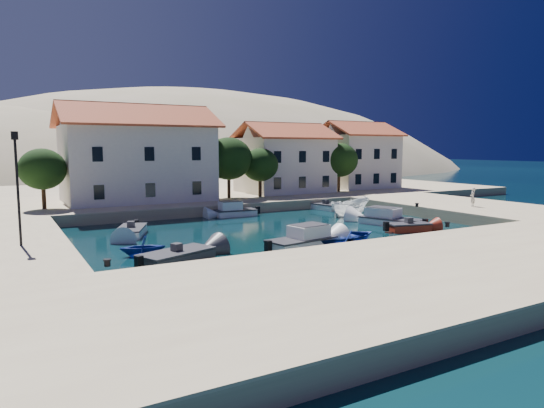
{
  "coord_description": "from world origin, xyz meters",
  "views": [
    {
      "loc": [
        -18.39,
        -21.6,
        6.36
      ],
      "look_at": [
        0.04,
        10.93,
        2.0
      ],
      "focal_mm": 32.0,
      "sensor_mm": 36.0,
      "label": 1
    }
  ],
  "objects_px": {
    "building_mid": "(284,157)",
    "building_right": "(357,154)",
    "building_left": "(137,152)",
    "lamppost": "(17,177)",
    "cabin_cruiser_east": "(391,219)",
    "cabin_cruiser_south": "(301,240)",
    "pedestrian": "(473,197)",
    "rowboat_south": "(344,242)",
    "boat_east": "(350,216)"
  },
  "relations": [
    {
      "from": "lamppost",
      "to": "rowboat_south",
      "type": "distance_m",
      "value": 20.16
    },
    {
      "from": "building_mid",
      "to": "building_right",
      "type": "bearing_deg",
      "value": 4.76
    },
    {
      "from": "pedestrian",
      "to": "building_right",
      "type": "bearing_deg",
      "value": -120.1
    },
    {
      "from": "cabin_cruiser_south",
      "to": "cabin_cruiser_east",
      "type": "height_order",
      "value": "same"
    },
    {
      "from": "rowboat_south",
      "to": "boat_east",
      "type": "xyz_separation_m",
      "value": [
        8.46,
        9.94,
        0.0
      ]
    },
    {
      "from": "cabin_cruiser_east",
      "to": "building_right",
      "type": "bearing_deg",
      "value": -52.51
    },
    {
      "from": "building_left",
      "to": "rowboat_south",
      "type": "xyz_separation_m",
      "value": [
        7.66,
        -24.05,
        -5.94
      ]
    },
    {
      "from": "lamppost",
      "to": "cabin_cruiser_east",
      "type": "height_order",
      "value": "lamppost"
    },
    {
      "from": "rowboat_south",
      "to": "pedestrian",
      "type": "xyz_separation_m",
      "value": [
        17.63,
        3.72,
        1.87
      ]
    },
    {
      "from": "building_mid",
      "to": "cabin_cruiser_east",
      "type": "height_order",
      "value": "building_mid"
    },
    {
      "from": "building_left",
      "to": "lamppost",
      "type": "bearing_deg",
      "value": -119.9
    },
    {
      "from": "boat_east",
      "to": "building_left",
      "type": "bearing_deg",
      "value": 40.3
    },
    {
      "from": "building_mid",
      "to": "building_right",
      "type": "distance_m",
      "value": 12.04
    },
    {
      "from": "lamppost",
      "to": "building_left",
      "type": "bearing_deg",
      "value": 60.1
    },
    {
      "from": "boat_east",
      "to": "cabin_cruiser_east",
      "type": "bearing_deg",
      "value": 166.37
    },
    {
      "from": "building_left",
      "to": "building_mid",
      "type": "bearing_deg",
      "value": 3.18
    },
    {
      "from": "building_right",
      "to": "cabin_cruiser_east",
      "type": "distance_m",
      "value": 26.83
    },
    {
      "from": "building_mid",
      "to": "lamppost",
      "type": "relative_size",
      "value": 1.69
    },
    {
      "from": "building_left",
      "to": "pedestrian",
      "type": "height_order",
      "value": "building_left"
    },
    {
      "from": "building_right",
      "to": "rowboat_south",
      "type": "xyz_separation_m",
      "value": [
        -22.34,
        -26.05,
        -5.47
      ]
    },
    {
      "from": "lamppost",
      "to": "cabin_cruiser_south",
      "type": "height_order",
      "value": "lamppost"
    },
    {
      "from": "cabin_cruiser_east",
      "to": "pedestrian",
      "type": "distance_m",
      "value": 9.81
    },
    {
      "from": "building_mid",
      "to": "pedestrian",
      "type": "relative_size",
      "value": 6.04
    },
    {
      "from": "building_left",
      "to": "lamppost",
      "type": "height_order",
      "value": "building_left"
    },
    {
      "from": "lamppost",
      "to": "cabin_cruiser_east",
      "type": "distance_m",
      "value": 27.42
    },
    {
      "from": "lamppost",
      "to": "boat_east",
      "type": "height_order",
      "value": "lamppost"
    },
    {
      "from": "cabin_cruiser_east",
      "to": "cabin_cruiser_south",
      "type": "bearing_deg",
      "value": 90.04
    },
    {
      "from": "building_mid",
      "to": "boat_east",
      "type": "bearing_deg",
      "value": -97.08
    },
    {
      "from": "cabin_cruiser_south",
      "to": "cabin_cruiser_east",
      "type": "xyz_separation_m",
      "value": [
        11.35,
        4.0,
        0.0
      ]
    },
    {
      "from": "rowboat_south",
      "to": "cabin_cruiser_south",
      "type": "bearing_deg",
      "value": 87.23
    },
    {
      "from": "rowboat_south",
      "to": "boat_east",
      "type": "bearing_deg",
      "value": -43.43
    },
    {
      "from": "lamppost",
      "to": "boat_east",
      "type": "bearing_deg",
      "value": 12.04
    },
    {
      "from": "building_left",
      "to": "cabin_cruiser_south",
      "type": "bearing_deg",
      "value": -80.02
    },
    {
      "from": "pedestrian",
      "to": "lamppost",
      "type": "bearing_deg",
      "value": -18.72
    },
    {
      "from": "building_mid",
      "to": "lamppost",
      "type": "height_order",
      "value": "building_mid"
    },
    {
      "from": "building_left",
      "to": "building_right",
      "type": "height_order",
      "value": "building_left"
    },
    {
      "from": "rowboat_south",
      "to": "cabin_cruiser_east",
      "type": "height_order",
      "value": "cabin_cruiser_east"
    },
    {
      "from": "building_mid",
      "to": "rowboat_south",
      "type": "relative_size",
      "value": 2.03
    },
    {
      "from": "building_mid",
      "to": "building_right",
      "type": "relative_size",
      "value": 1.11
    },
    {
      "from": "building_right",
      "to": "building_left",
      "type": "bearing_deg",
      "value": -176.19
    },
    {
      "from": "boat_east",
      "to": "pedestrian",
      "type": "bearing_deg",
      "value": -132.69
    },
    {
      "from": "building_right",
      "to": "boat_east",
      "type": "xyz_separation_m",
      "value": [
        -13.88,
        -16.11,
        -5.47
      ]
    },
    {
      "from": "cabin_cruiser_east",
      "to": "pedestrian",
      "type": "relative_size",
      "value": 3.14
    },
    {
      "from": "rowboat_south",
      "to": "building_right",
      "type": "bearing_deg",
      "value": -43.66
    },
    {
      "from": "building_left",
      "to": "lamppost",
      "type": "relative_size",
      "value": 2.36
    },
    {
      "from": "rowboat_south",
      "to": "boat_east",
      "type": "relative_size",
      "value": 1.09
    },
    {
      "from": "cabin_cruiser_east",
      "to": "lamppost",
      "type": "bearing_deg",
      "value": 70.48
    },
    {
      "from": "building_mid",
      "to": "cabin_cruiser_east",
      "type": "distance_m",
      "value": 21.73
    },
    {
      "from": "cabin_cruiser_south",
      "to": "rowboat_south",
      "type": "xyz_separation_m",
      "value": [
        3.43,
        0.02,
        -0.48
      ]
    },
    {
      "from": "cabin_cruiser_south",
      "to": "rowboat_south",
      "type": "relative_size",
      "value": 0.96
    }
  ]
}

